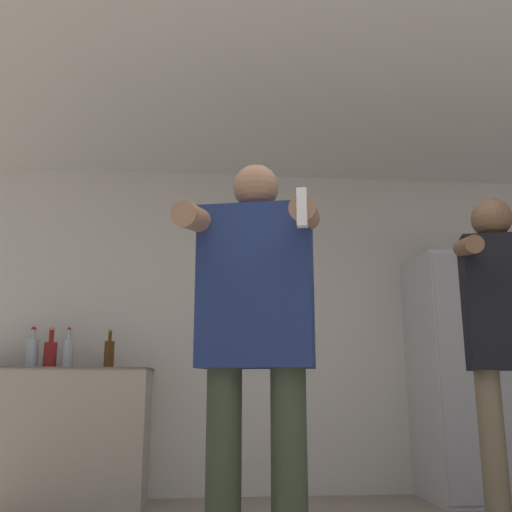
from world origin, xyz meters
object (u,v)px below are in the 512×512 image
at_px(bottle_amber_bourbon, 32,352).
at_px(person_man_side, 504,337).
at_px(bottle_green_wine, 109,353).
at_px(bottle_short_whiskey, 50,353).
at_px(bottle_red_label, 68,353).
at_px(refrigerator, 466,375).
at_px(person_woman_foreground, 256,335).

height_order(bottle_amber_bourbon, person_man_side, person_man_side).
height_order(bottle_amber_bourbon, bottle_green_wine, bottle_amber_bourbon).
xyz_separation_m(bottle_short_whiskey, bottle_red_label, (0.12, 0.00, 0.00)).
bearing_deg(bottle_red_label, bottle_amber_bourbon, -180.00).
bearing_deg(bottle_green_wine, person_man_side, -37.75).
bearing_deg(bottle_short_whiskey, bottle_amber_bourbon, -180.00).
bearing_deg(bottle_amber_bourbon, refrigerator, -1.82).
relative_size(refrigerator, bottle_red_label, 6.03).
relative_size(refrigerator, bottle_green_wine, 6.22).
bearing_deg(bottle_red_label, person_woman_foreground, -59.76).
distance_m(refrigerator, bottle_amber_bourbon, 3.22).
xyz_separation_m(bottle_short_whiskey, person_woman_foreground, (1.32, -2.05, -0.04)).
relative_size(bottle_amber_bourbon, person_man_side, 0.17).
xyz_separation_m(bottle_amber_bourbon, person_man_side, (2.69, -1.66, -0.01)).
bearing_deg(refrigerator, person_woman_foreground, -132.17).
bearing_deg(person_woman_foreground, bottle_green_wine, 113.63).
bearing_deg(bottle_red_label, refrigerator, -1.98).
distance_m(bottle_short_whiskey, bottle_amber_bourbon, 0.13).
height_order(refrigerator, bottle_green_wine, refrigerator).
xyz_separation_m(refrigerator, bottle_amber_bourbon, (-3.21, 0.10, 0.16)).
distance_m(refrigerator, person_woman_foreground, 2.63).
bearing_deg(bottle_amber_bourbon, person_man_side, -31.62).
bearing_deg(person_woman_foreground, bottle_amber_bourbon, 125.24).
bearing_deg(bottle_amber_bourbon, person_woman_foreground, -54.76).
bearing_deg(refrigerator, bottle_red_label, 178.02).
bearing_deg(bottle_amber_bourbon, bottle_green_wine, 0.00).
distance_m(refrigerator, bottle_green_wine, 2.67).
xyz_separation_m(bottle_green_wine, person_woman_foreground, (0.90, -2.05, -0.04)).
distance_m(bottle_green_wine, person_man_side, 2.71).
height_order(bottle_green_wine, person_man_side, person_man_side).
bearing_deg(bottle_short_whiskey, bottle_green_wine, -0.00).
distance_m(bottle_red_label, person_man_side, 2.95).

